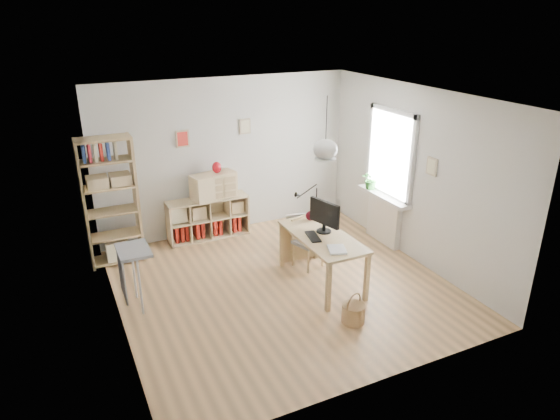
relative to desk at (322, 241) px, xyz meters
name	(u,v)px	position (x,y,z in m)	size (l,w,h in m)	color
ground	(283,285)	(-0.55, 0.15, -0.66)	(4.50, 4.50, 0.00)	tan
room_shell	(325,149)	(0.00, 0.00, 1.34)	(4.50, 4.50, 4.50)	silver
window_unit	(391,154)	(1.68, 0.75, 0.89)	(0.07, 1.16, 1.46)	white
radiator	(384,220)	(1.64, 0.75, -0.26)	(0.10, 0.80, 0.80)	white
windowsill	(383,196)	(1.59, 0.75, 0.17)	(0.22, 1.20, 0.06)	white
desk	(322,241)	(0.00, 0.00, 0.00)	(0.70, 1.50, 0.75)	#D4B879
cube_shelf	(206,221)	(-1.02, 2.23, -0.36)	(1.40, 0.38, 0.72)	beige
tall_bookshelf	(110,197)	(-2.59, 1.95, 0.43)	(0.80, 0.38, 2.00)	#D4B879
side_table	(129,262)	(-2.59, 0.50, 0.01)	(0.40, 0.55, 0.85)	#9A9A9D
chair	(306,239)	(0.04, 0.57, -0.21)	(0.48, 0.48, 0.78)	#9A9A9D
wicker_basket	(353,313)	(-0.13, -1.05, -0.52)	(0.30, 0.30, 0.41)	#A67C4B
storage_chest	(305,239)	(0.29, 1.03, -0.47)	(0.67, 0.72, 0.57)	beige
monitor	(324,215)	(0.08, 0.10, 0.36)	(0.21, 0.53, 0.47)	black
keyboard	(313,237)	(-0.15, 0.00, 0.10)	(0.14, 0.37, 0.02)	black
task_lamp	(306,199)	(0.05, 0.61, 0.42)	(0.45, 0.17, 0.48)	black
yarn_ball	(310,216)	(0.11, 0.56, 0.16)	(0.14, 0.14, 0.14)	#49091A
paper_tray	(337,250)	(-0.06, -0.50, 0.11)	(0.22, 0.28, 0.03)	white
drawer_chest	(214,186)	(-0.87, 2.19, 0.28)	(0.75, 0.34, 0.43)	beige
red_vase	(217,167)	(-0.80, 2.19, 0.59)	(0.16, 0.16, 0.19)	#A40D15
potted_plant	(371,179)	(1.57, 1.10, 0.37)	(0.31, 0.27, 0.34)	#296927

